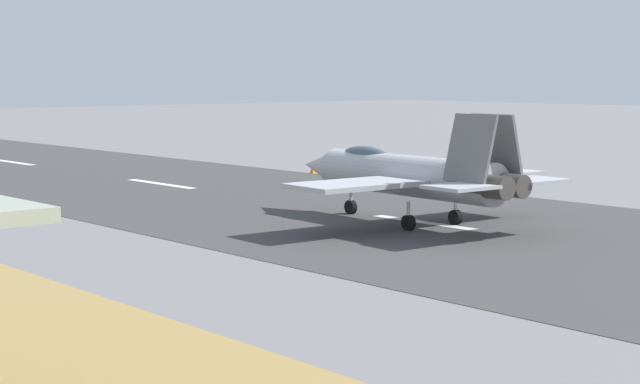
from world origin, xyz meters
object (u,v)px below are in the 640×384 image
at_px(fighter_jet, 407,174).
at_px(marker_cone_mid, 499,190).
at_px(crew_person, 402,179).
at_px(marker_cone_far, 312,170).

height_order(fighter_jet, marker_cone_mid, fighter_jet).
bearing_deg(crew_person, marker_cone_mid, -142.19).
bearing_deg(marker_cone_mid, fighter_jet, 111.27).
bearing_deg(marker_cone_far, crew_person, 164.16).
xyz_separation_m(fighter_jet, crew_person, (10.34, -10.10, -1.68)).
relative_size(marker_cone_mid, marker_cone_far, 1.00).
relative_size(fighter_jet, marker_cone_mid, 29.41).
xyz_separation_m(marker_cone_mid, marker_cone_far, (18.39, 0.00, 0.00)).
bearing_deg(crew_person, marker_cone_far, -15.84).
bearing_deg(fighter_jet, marker_cone_mid, -68.73).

